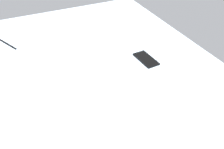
# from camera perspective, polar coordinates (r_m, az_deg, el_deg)

# --- Properties ---
(bed_mattress) EXTENTS (1.80, 1.40, 0.18)m
(bed_mattress) POSITION_cam_1_polar(r_m,az_deg,el_deg) (1.09, -6.36, -8.25)
(bed_mattress) COLOR silver
(bed_mattress) RESTS_ON ground
(cell_phone) EXTENTS (0.14, 0.08, 0.01)m
(cell_phone) POSITION_cam_1_polar(r_m,az_deg,el_deg) (1.23, 7.94, 3.58)
(cell_phone) COLOR black
(cell_phone) RESTS_ON bed_mattress
(charger_cable) EXTENTS (0.16, 0.08, 0.01)m
(charger_cable) POSITION_cam_1_polar(r_m,az_deg,el_deg) (1.46, -23.22, 6.59)
(charger_cable) COLOR black
(charger_cable) RESTS_ON bed_mattress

